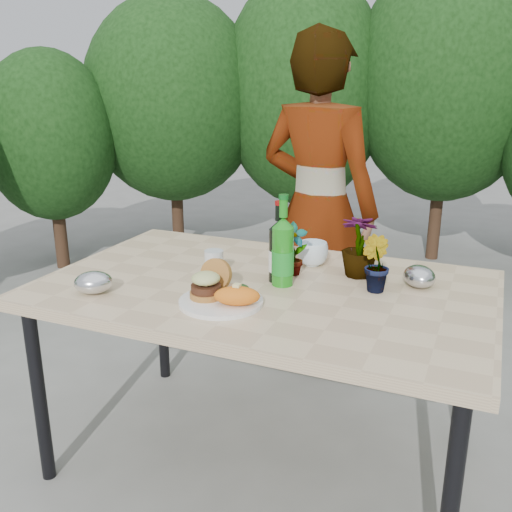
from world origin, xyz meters
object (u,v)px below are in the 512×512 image
at_px(dinner_plate, 221,302).
at_px(person, 318,210).
at_px(wine_bottle, 278,252).
at_px(patio_table, 265,299).

xyz_separation_m(dinner_plate, person, (0.00, 1.06, 0.09)).
height_order(wine_bottle, person, person).
xyz_separation_m(patio_table, person, (-0.06, 0.83, 0.15)).
bearing_deg(wine_bottle, person, 75.17).
relative_size(wine_bottle, person, 0.18).
height_order(patio_table, wine_bottle, wine_bottle).
xyz_separation_m(patio_table, dinner_plate, (-0.06, -0.23, 0.06)).
relative_size(dinner_plate, wine_bottle, 0.94).
bearing_deg(patio_table, wine_bottle, 56.60).
relative_size(dinner_plate, person, 0.17).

